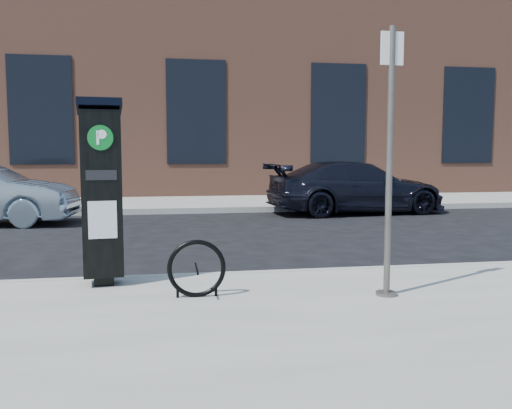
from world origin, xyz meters
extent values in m
plane|color=black|center=(0.00, 0.00, 0.00)|extent=(120.00, 120.00, 0.00)
cube|color=gray|center=(0.00, 14.00, 0.07)|extent=(60.00, 12.00, 0.15)
cube|color=#9E9B93|center=(0.00, -0.02, 0.07)|extent=(60.00, 0.12, 0.16)
cube|color=#9E9B93|center=(0.00, 8.02, 0.07)|extent=(60.00, 0.12, 0.16)
cube|color=brown|center=(0.00, 17.00, 4.00)|extent=(28.00, 10.00, 8.00)
cube|color=black|center=(-5.00, 11.98, 3.00)|extent=(2.00, 0.06, 3.50)
cube|color=black|center=(0.00, 11.98, 3.00)|extent=(2.00, 0.06, 3.50)
cube|color=black|center=(5.00, 11.98, 3.00)|extent=(2.00, 0.06, 3.50)
cube|color=black|center=(10.00, 11.98, 3.00)|extent=(2.00, 0.06, 3.50)
cube|color=black|center=(-1.82, -0.35, 0.20)|extent=(0.24, 0.24, 0.11)
cube|color=black|center=(-1.82, -0.35, 1.18)|extent=(0.48, 0.43, 1.84)
cube|color=black|center=(-1.82, -0.35, 2.14)|extent=(0.52, 0.48, 0.17)
cylinder|color=#07551C|center=(-1.80, -0.54, 1.80)|extent=(0.27, 0.05, 0.27)
cube|color=white|center=(-1.80, -0.54, 1.80)|extent=(0.10, 0.02, 0.15)
cube|color=silver|center=(-1.80, -0.54, 0.91)|extent=(0.30, 0.05, 0.41)
cube|color=black|center=(-1.80, -0.54, 1.40)|extent=(0.32, 0.05, 0.11)
cylinder|color=#5F5954|center=(1.15, -1.34, 0.17)|extent=(0.22, 0.22, 0.03)
cylinder|color=#5F5954|center=(1.15, -1.34, 1.53)|extent=(0.07, 0.07, 2.75)
cube|color=silver|center=(1.15, -1.34, 2.68)|extent=(0.24, 0.03, 0.33)
torus|color=black|center=(-0.81, -1.08, 0.45)|extent=(0.60, 0.06, 0.60)
cylinder|color=black|center=(-1.01, -1.07, 0.21)|extent=(0.03, 0.03, 0.12)
cylinder|color=black|center=(-0.61, -1.08, 0.21)|extent=(0.03, 0.03, 0.12)
imported|color=black|center=(4.00, 7.34, 0.70)|extent=(4.98, 2.39, 1.40)
camera|label=1|loc=(-1.14, -6.59, 1.64)|focal=38.00mm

